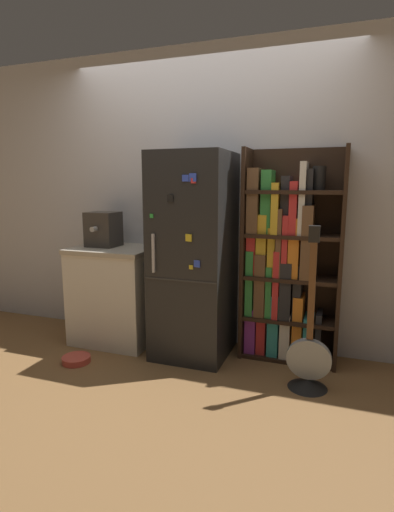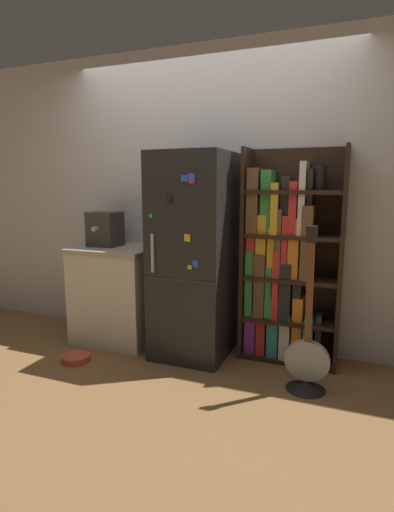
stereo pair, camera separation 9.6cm
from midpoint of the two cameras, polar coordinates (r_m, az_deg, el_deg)
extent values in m
plane|color=olive|center=(3.44, -2.03, -14.34)|extent=(16.00, 16.00, 0.00)
cube|color=silver|center=(3.58, 0.66, 8.12)|extent=(8.00, 0.05, 2.60)
cube|color=black|center=(3.31, -1.28, -0.03)|extent=(0.60, 0.64, 1.68)
cube|color=#333333|center=(3.05, -3.42, -3.51)|extent=(0.59, 0.01, 0.01)
cube|color=#B2B2B7|center=(3.08, -7.15, 0.39)|extent=(0.02, 0.02, 0.30)
cube|color=red|center=(2.91, -1.47, 10.70)|extent=(0.04, 0.01, 0.04)
cube|color=blue|center=(2.94, -2.63, 11.05)|extent=(0.05, 0.02, 0.05)
cube|color=black|center=(2.99, -4.79, 8.20)|extent=(0.05, 0.02, 0.05)
cube|color=yellow|center=(2.95, -2.15, 2.61)|extent=(0.05, 0.02, 0.05)
cube|color=blue|center=(2.92, -1.58, 11.16)|extent=(0.06, 0.02, 0.06)
cube|color=blue|center=(2.96, -0.94, -1.13)|extent=(0.05, 0.02, 0.05)
cube|color=green|center=(3.06, -7.42, 5.70)|extent=(0.03, 0.01, 0.03)
cube|color=yellow|center=(2.98, -1.79, -1.62)|extent=(0.03, 0.01, 0.03)
cube|color=black|center=(3.34, 6.15, 0.25)|extent=(0.03, 0.32, 1.71)
cube|color=black|center=(3.25, 19.08, -0.52)|extent=(0.03, 0.32, 1.71)
cube|color=black|center=(3.42, 12.84, 0.28)|extent=(0.78, 0.03, 1.71)
cube|color=black|center=(3.52, 11.99, -13.75)|extent=(0.72, 0.29, 0.03)
cube|color=black|center=(3.40, 12.19, -8.69)|extent=(0.72, 0.29, 0.03)
cube|color=black|center=(3.31, 12.41, -3.05)|extent=(0.72, 0.29, 0.03)
cube|color=black|center=(3.25, 12.64, 2.85)|extent=(0.72, 0.29, 0.03)
cube|color=black|center=(3.22, 12.88, 8.90)|extent=(0.72, 0.29, 0.03)
cube|color=purple|center=(3.49, 7.09, -10.19)|extent=(0.09, 0.23, 0.38)
cube|color=red|center=(3.46, 8.61, -9.48)|extent=(0.07, 0.22, 0.48)
cube|color=teal|center=(3.43, 10.21, -9.43)|extent=(0.09, 0.23, 0.51)
cube|color=silver|center=(3.45, 11.82, -10.72)|extent=(0.08, 0.27, 0.36)
cube|color=orange|center=(3.41, 13.45, -9.62)|extent=(0.08, 0.23, 0.52)
cube|color=teal|center=(3.42, 14.85, -11.08)|extent=(0.07, 0.24, 0.35)
cube|color=#262628|center=(3.41, 16.16, -10.86)|extent=(0.05, 0.21, 0.40)
cube|color=#338C3F|center=(3.37, 6.98, -3.65)|extent=(0.06, 0.23, 0.54)
cube|color=brown|center=(3.35, 8.43, -3.95)|extent=(0.08, 0.25, 0.52)
cube|color=#338C3F|center=(3.35, 9.60, -4.85)|extent=(0.05, 0.22, 0.42)
cube|color=red|center=(3.32, 10.63, -3.82)|extent=(0.05, 0.25, 0.55)
cube|color=#262628|center=(3.32, 11.89, -4.66)|extent=(0.09, 0.24, 0.46)
cube|color=#262628|center=(3.33, 13.42, -4.90)|extent=(0.06, 0.23, 0.44)
cube|color=red|center=(3.30, 7.19, 2.21)|extent=(0.07, 0.21, 0.55)
cube|color=gold|center=(3.29, 8.58, 1.64)|extent=(0.08, 0.21, 0.49)
cube|color=gold|center=(3.28, 9.95, 0.69)|extent=(0.06, 0.21, 0.39)
cube|color=brown|center=(3.26, 11.00, 1.94)|extent=(0.04, 0.25, 0.54)
cube|color=red|center=(3.27, 11.83, 1.48)|extent=(0.04, 0.27, 0.49)
cube|color=orange|center=(3.25, 12.98, 1.20)|extent=(0.08, 0.24, 0.47)
cube|color=brown|center=(3.23, 14.70, 1.99)|extent=(0.08, 0.27, 0.57)
cube|color=brown|center=(3.28, 7.50, 7.82)|extent=(0.09, 0.27, 0.51)
cube|color=#338C3F|center=(3.26, 9.22, 7.64)|extent=(0.08, 0.22, 0.50)
cube|color=gold|center=(3.24, 10.48, 6.72)|extent=(0.05, 0.26, 0.40)
cube|color=#262628|center=(3.24, 11.77, 7.14)|extent=(0.06, 0.21, 0.45)
cube|color=red|center=(3.23, 12.91, 6.72)|extent=(0.06, 0.26, 0.41)
cube|color=silver|center=(3.22, 14.11, 7.96)|extent=(0.05, 0.27, 0.55)
cube|color=#262628|center=(3.22, 14.98, 7.44)|extent=(0.04, 0.22, 0.50)
cylinder|color=black|center=(3.21, 16.19, 10.63)|extent=(0.10, 0.10, 0.18)
cube|color=silver|center=(3.76, -12.16, -5.66)|extent=(0.71, 0.58, 0.83)
cube|color=#B2A893|center=(3.67, -12.42, 0.92)|extent=(0.73, 0.60, 0.04)
cube|color=#38332D|center=(3.74, -13.94, 3.74)|extent=(0.27, 0.24, 0.31)
cylinder|color=#A5A39E|center=(3.61, -15.28, 3.72)|extent=(0.04, 0.06, 0.04)
cone|color=black|center=(3.07, 14.60, -17.23)|extent=(0.28, 0.28, 0.06)
cylinder|color=gray|center=(2.99, 14.77, -14.07)|extent=(0.31, 0.09, 0.31)
cube|color=brown|center=(2.76, 15.11, -5.06)|extent=(0.04, 0.12, 0.69)
cube|color=black|center=(2.63, 15.41, 3.03)|extent=(0.07, 0.04, 0.11)
cylinder|color=#D84C3F|center=(3.51, -17.64, -13.89)|extent=(0.23, 0.23, 0.05)
torus|color=#D84C3F|center=(3.50, -17.66, -13.59)|extent=(0.23, 0.23, 0.01)
camera|label=1|loc=(0.05, -90.83, -0.15)|focal=28.00mm
camera|label=2|loc=(0.05, 89.17, 0.15)|focal=28.00mm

